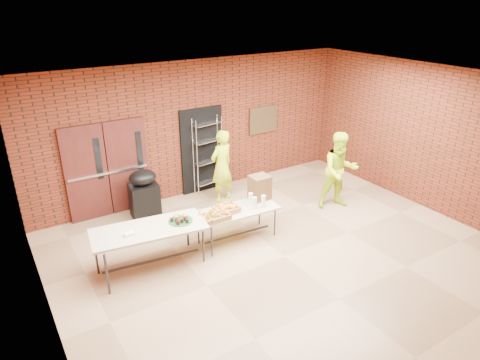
% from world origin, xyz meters
% --- Properties ---
extents(room, '(8.08, 7.08, 3.28)m').
position_xyz_m(room, '(0.00, 0.00, 1.60)').
color(room, '#8B6D4B').
rests_on(room, ground).
extents(double_doors, '(1.78, 0.12, 2.10)m').
position_xyz_m(double_doors, '(-2.20, 3.44, 1.05)').
color(double_doors, '#411A12').
rests_on(double_doors, room).
extents(dark_doorway, '(1.10, 0.06, 2.10)m').
position_xyz_m(dark_doorway, '(0.10, 3.46, 1.05)').
color(dark_doorway, black).
rests_on(dark_doorway, room).
extents(bronze_plaque, '(0.85, 0.04, 0.70)m').
position_xyz_m(bronze_plaque, '(1.90, 3.45, 1.55)').
color(bronze_plaque, '#392B16').
rests_on(bronze_plaque, room).
extents(wire_rack, '(0.72, 0.35, 1.89)m').
position_xyz_m(wire_rack, '(0.18, 3.32, 0.95)').
color(wire_rack, silver).
rests_on(wire_rack, room).
extents(table_left, '(2.06, 1.08, 0.81)m').
position_xyz_m(table_left, '(-2.23, 1.00, 0.74)').
color(table_left, '#BBA98F').
rests_on(table_left, room).
extents(table_right, '(1.67, 0.79, 0.67)m').
position_xyz_m(table_right, '(-0.43, 1.00, 0.61)').
color(table_right, '#BBA98F').
rests_on(table_right, room).
extents(basket_bananas, '(0.43, 0.34, 0.13)m').
position_xyz_m(basket_bananas, '(-1.12, 0.89, 0.73)').
color(basket_bananas, '#AB7745').
rests_on(basket_bananas, table_right).
extents(basket_oranges, '(0.45, 0.35, 0.14)m').
position_xyz_m(basket_oranges, '(-0.65, 1.02, 0.73)').
color(basket_oranges, '#AB7745').
rests_on(basket_oranges, table_right).
extents(basket_apples, '(0.41, 0.32, 0.13)m').
position_xyz_m(basket_apples, '(-0.93, 0.86, 0.73)').
color(basket_apples, '#AB7745').
rests_on(basket_apples, table_right).
extents(muffin_tray, '(0.44, 0.44, 0.11)m').
position_xyz_m(muffin_tray, '(-1.66, 0.93, 0.86)').
color(muffin_tray, '#165323').
rests_on(muffin_tray, table_left).
extents(napkin_box, '(0.17, 0.11, 0.06)m').
position_xyz_m(napkin_box, '(-2.60, 0.94, 0.84)').
color(napkin_box, white).
rests_on(napkin_box, table_left).
extents(coffee_dispenser, '(0.38, 0.34, 0.50)m').
position_xyz_m(coffee_dispenser, '(0.22, 1.17, 0.92)').
color(coffee_dispenser, brown).
rests_on(coffee_dispenser, table_right).
extents(cup_stack_front, '(0.08, 0.08, 0.25)m').
position_xyz_m(cup_stack_front, '(-0.12, 0.84, 0.79)').
color(cup_stack_front, white).
rests_on(cup_stack_front, table_right).
extents(cup_stack_mid, '(0.08, 0.08, 0.25)m').
position_xyz_m(cup_stack_mid, '(0.07, 0.82, 0.79)').
color(cup_stack_mid, white).
rests_on(cup_stack_mid, table_right).
extents(cup_stack_back, '(0.09, 0.09, 0.27)m').
position_xyz_m(cup_stack_back, '(-0.11, 1.01, 0.80)').
color(cup_stack_back, white).
rests_on(cup_stack_back, table_right).
extents(covered_grill, '(0.65, 0.56, 1.10)m').
position_xyz_m(covered_grill, '(-1.62, 2.91, 0.55)').
color(covered_grill, black).
rests_on(covered_grill, room).
extents(volunteer_woman, '(0.72, 0.56, 1.73)m').
position_xyz_m(volunteer_woman, '(0.21, 2.71, 0.87)').
color(volunteer_woman, '#BDDF18').
rests_on(volunteer_woman, room).
extents(volunteer_man, '(1.04, 0.93, 1.77)m').
position_xyz_m(volunteer_man, '(2.29, 1.01, 0.89)').
color(volunteer_man, '#BDDF18').
rests_on(volunteer_man, room).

